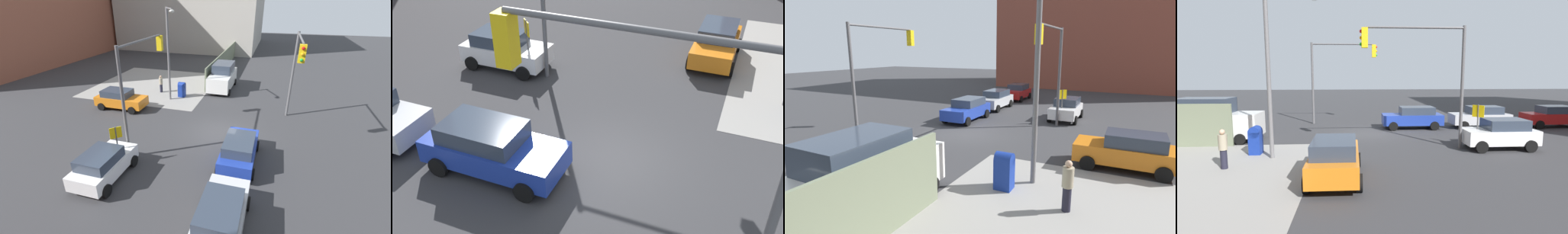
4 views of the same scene
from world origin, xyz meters
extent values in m
plane|color=#333335|center=(0.00, 0.00, 0.00)|extent=(120.00, 120.00, 0.00)
cube|color=brown|center=(-32.00, 5.32, 11.17)|extent=(16.00, 28.00, 22.34)
cylinder|color=#59595B|center=(-4.50, 4.50, 3.25)|extent=(0.18, 0.18, 6.50)
cylinder|color=#59595B|center=(-1.92, 4.50, 6.38)|extent=(5.17, 0.12, 0.12)
cube|color=yellow|center=(0.67, 4.50, 5.85)|extent=(0.32, 0.36, 1.00)
sphere|color=red|center=(0.85, 4.50, 6.17)|extent=(0.18, 0.18, 0.18)
sphere|color=orange|center=(0.85, 4.50, 5.85)|extent=(0.18, 0.18, 0.18)
sphere|color=green|center=(0.85, 4.50, 5.53)|extent=(0.18, 0.18, 0.18)
cylinder|color=#59595B|center=(4.50, -4.50, 3.25)|extent=(0.18, 0.18, 6.50)
cylinder|color=#59595B|center=(2.04, -4.50, 6.38)|extent=(4.93, 0.12, 0.12)
cube|color=yellow|center=(-0.43, -4.50, 5.85)|extent=(0.32, 0.36, 1.00)
sphere|color=red|center=(-0.61, -4.50, 6.17)|extent=(0.18, 0.18, 0.18)
sphere|color=orange|center=(-0.61, -4.50, 5.85)|extent=(0.18, 0.18, 0.18)
sphere|color=green|center=(-0.61, -4.50, 5.53)|extent=(0.18, 0.18, 0.18)
cylinder|color=slate|center=(5.20, 5.80, 4.00)|extent=(0.20, 0.20, 8.00)
cylinder|color=#4C4C4C|center=(-5.40, 4.60, 1.20)|extent=(0.08, 0.08, 2.40)
cube|color=yellow|center=(-5.40, 4.60, 2.05)|extent=(0.48, 0.48, 0.64)
cube|color=navy|center=(6.20, 5.00, 0.57)|extent=(0.56, 0.64, 1.15)
cylinder|color=navy|center=(6.20, 5.00, 1.15)|extent=(0.56, 0.64, 0.56)
cube|color=#B21919|center=(-13.78, -1.76, 0.70)|extent=(4.02, 1.80, 0.75)
cube|color=#2D3847|center=(-14.10, -1.76, 1.35)|extent=(2.25, 1.58, 0.55)
cylinder|color=black|center=(-12.41, -0.86, 0.32)|extent=(0.64, 0.22, 0.64)
cylinder|color=black|center=(-12.41, -2.66, 0.32)|extent=(0.64, 0.22, 0.64)
cylinder|color=black|center=(-15.14, -0.86, 0.32)|extent=(0.64, 0.22, 0.64)
cylinder|color=black|center=(-15.14, -2.66, 0.32)|extent=(0.64, 0.22, 0.64)
cube|color=white|center=(-6.56, 4.69, 0.70)|extent=(3.81, 1.80, 0.75)
cube|color=#2D3847|center=(-6.87, 4.69, 1.35)|extent=(2.14, 1.58, 0.55)
cylinder|color=black|center=(-5.26, 5.59, 0.32)|extent=(0.64, 0.22, 0.64)
cylinder|color=black|center=(-5.26, 3.79, 0.32)|extent=(0.64, 0.22, 0.64)
cylinder|color=black|center=(-7.86, 5.59, 0.32)|extent=(0.64, 0.22, 0.64)
cylinder|color=black|center=(-7.86, 3.79, 0.32)|extent=(0.64, 0.22, 0.64)
cube|color=orange|center=(2.00, 8.93, 0.70)|extent=(1.80, 4.19, 0.75)
cube|color=#2D3847|center=(2.00, 9.26, 1.35)|extent=(1.58, 2.34, 0.55)
cylinder|color=black|center=(2.90, 7.51, 0.32)|extent=(0.22, 0.64, 0.64)
cylinder|color=black|center=(1.10, 7.51, 0.32)|extent=(0.22, 0.64, 0.64)
cylinder|color=black|center=(2.90, 10.35, 0.32)|extent=(0.22, 0.64, 0.64)
cylinder|color=black|center=(1.10, 10.35, 0.32)|extent=(0.22, 0.64, 0.64)
cube|color=#B7BABF|center=(-8.23, -1.81, 0.70)|extent=(4.31, 1.80, 0.75)
cube|color=#2D3847|center=(-8.57, -1.81, 1.35)|extent=(2.41, 1.58, 0.55)
cylinder|color=black|center=(-6.76, -0.91, 0.32)|extent=(0.64, 0.22, 0.64)
cylinder|color=black|center=(-6.76, -2.71, 0.32)|extent=(0.64, 0.22, 0.64)
cylinder|color=black|center=(-9.69, -0.91, 0.32)|extent=(0.64, 0.22, 0.64)
cylinder|color=black|center=(-9.69, -2.71, 0.32)|extent=(0.64, 0.22, 0.64)
cube|color=#1E389E|center=(-3.08, -1.79, 0.70)|extent=(4.39, 1.80, 0.75)
cube|color=#2D3847|center=(-3.43, -1.79, 1.35)|extent=(2.46, 1.58, 0.55)
cylinder|color=black|center=(-1.59, -0.89, 0.32)|extent=(0.64, 0.22, 0.64)
cylinder|color=black|center=(-1.59, -2.69, 0.32)|extent=(0.64, 0.22, 0.64)
cylinder|color=black|center=(-4.57, -0.89, 0.32)|extent=(0.64, 0.22, 0.64)
cylinder|color=black|center=(-4.57, -2.69, 0.32)|extent=(0.64, 0.22, 0.64)
cube|color=white|center=(9.59, 1.80, 1.02)|extent=(5.40, 2.10, 1.40)
cube|color=#2D3847|center=(10.02, 1.80, 2.17)|extent=(3.02, 1.85, 0.90)
cylinder|color=black|center=(7.76, 0.75, 0.32)|extent=(0.64, 0.22, 0.64)
cylinder|color=black|center=(7.76, 2.85, 0.32)|extent=(0.64, 0.22, 0.64)
cylinder|color=black|center=(11.43, 0.75, 0.32)|extent=(0.64, 0.22, 0.64)
cylinder|color=#9E937A|center=(6.80, 7.40, 1.16)|extent=(0.36, 0.36, 0.66)
sphere|color=tan|center=(6.80, 7.40, 1.61)|extent=(0.23, 0.23, 0.23)
cylinder|color=#1E1E2D|center=(6.80, 7.40, 0.42)|extent=(0.28, 0.28, 0.83)
camera|label=1|loc=(-15.97, -3.10, 8.66)|focal=24.00mm
camera|label=2|loc=(3.58, -10.54, 8.82)|focal=40.00mm
camera|label=3|loc=(16.01, 8.95, 5.07)|focal=28.00mm
camera|label=4|loc=(1.30, 20.36, 4.02)|focal=28.00mm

